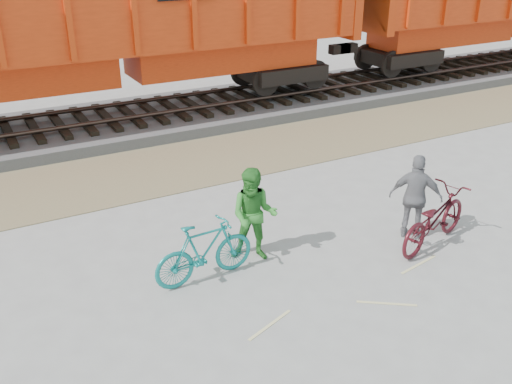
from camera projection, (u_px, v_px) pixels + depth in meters
ground at (299, 279)px, 9.19m from camera, size 120.00×120.00×0.00m
gravel_strip at (175, 166)px, 13.58m from camera, size 120.00×3.00×0.02m
ballast_bed at (130, 121)px, 16.31m from camera, size 120.00×4.00×0.30m
track at (129, 110)px, 16.18m from camera, size 120.00×2.60×0.24m
hopper_car_center at (117, 18)px, 15.08m from camera, size 14.00×3.13×4.65m
bicycle_teal at (204, 251)px, 8.99m from camera, size 1.73×0.57×1.02m
bicycle_maroon at (434, 219)px, 10.00m from camera, size 2.08×1.21×1.03m
person_man at (254, 215)px, 9.46m from camera, size 1.01×0.96×1.64m
person_woman at (416, 197)px, 10.16m from camera, size 0.93×0.93×1.59m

